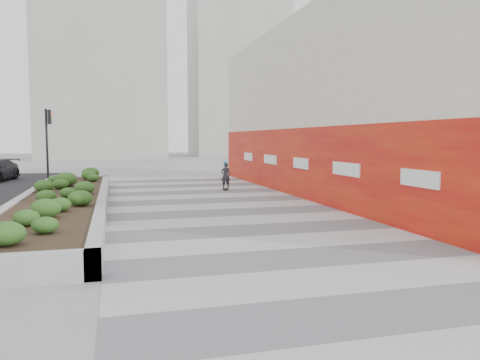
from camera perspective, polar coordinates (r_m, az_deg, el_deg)
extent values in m
plane|color=gray|center=(11.41, 4.43, -7.78)|extent=(160.00, 160.00, 0.00)
cube|color=#A8A8AD|center=(14.22, 0.36, -5.20)|extent=(8.00, 36.00, 0.01)
cube|color=beige|center=(22.30, 13.84, 8.66)|extent=(6.00, 24.00, 8.00)
cube|color=red|center=(21.00, 6.56, 2.18)|extent=(0.12, 24.00, 3.00)
cube|color=#9E9EA0|center=(9.09, -26.17, -9.84)|extent=(3.00, 0.30, 0.55)
cube|color=#9E9EA0|center=(26.48, -18.91, -0.14)|extent=(3.00, 0.30, 0.55)
cube|color=#9E9EA0|center=(17.89, -25.05, -2.69)|extent=(0.30, 18.00, 0.55)
cube|color=#9E9EA0|center=(17.63, -16.37, -2.53)|extent=(0.30, 18.00, 0.55)
cube|color=#2D2116|center=(17.71, -20.74, -2.70)|extent=(2.40, 17.40, 0.50)
cylinder|color=black|center=(28.21, -22.46, 3.76)|extent=(0.12, 0.12, 4.20)
cube|color=black|center=(28.21, -22.21, 7.13)|extent=(0.18, 0.28, 0.80)
cube|color=#ADAAA3|center=(65.92, -16.50, 11.31)|extent=(16.00, 12.00, 20.00)
cube|color=#ADAAA3|center=(73.55, -0.29, 12.40)|extent=(14.00, 10.00, 24.00)
cylinder|color=#595654|center=(14.36, 2.29, -5.11)|extent=(0.44, 0.44, 0.01)
cube|color=black|center=(23.18, -1.77, -1.09)|extent=(0.47, 0.74, 0.02)
imported|color=#29282E|center=(23.12, -1.77, 0.53)|extent=(0.48, 0.32, 1.30)
sphere|color=#1884CE|center=(23.08, -1.77, 2.04)|extent=(0.23, 0.23, 0.23)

